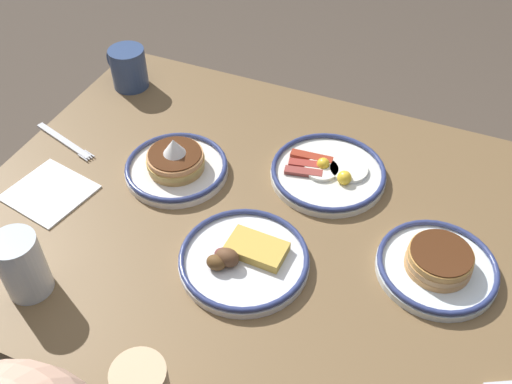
{
  "coord_description": "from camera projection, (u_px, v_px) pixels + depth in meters",
  "views": [
    {
      "loc": [
        -0.26,
        0.7,
        1.56
      ],
      "look_at": [
        0.05,
        -0.03,
        0.78
      ],
      "focal_mm": 40.64,
      "sensor_mm": 36.0,
      "label": 1
    }
  ],
  "objects": [
    {
      "name": "plate_far_companion",
      "position": [
        243.0,
        259.0,
        1.01
      ],
      "size": [
        0.23,
        0.23,
        0.05
      ],
      "color": "white",
      "rests_on": "dining_table"
    },
    {
      "name": "plate_center_pancakes",
      "position": [
        328.0,
        172.0,
        1.18
      ],
      "size": [
        0.23,
        0.23,
        0.04
      ],
      "color": "silver",
      "rests_on": "dining_table"
    },
    {
      "name": "plate_far_side",
      "position": [
        176.0,
        165.0,
        1.18
      ],
      "size": [
        0.21,
        0.21,
        0.09
      ],
      "color": "silver",
      "rests_on": "dining_table"
    },
    {
      "name": "fork_near",
      "position": [
        65.0,
        142.0,
        1.26
      ],
      "size": [
        0.18,
        0.07,
        0.01
      ],
      "color": "silver",
      "rests_on": "dining_table"
    },
    {
      "name": "plate_near_main",
      "position": [
        438.0,
        264.0,
        1.0
      ],
      "size": [
        0.21,
        0.21,
        0.05
      ],
      "color": "white",
      "rests_on": "dining_table"
    },
    {
      "name": "paper_napkin",
      "position": [
        49.0,
        192.0,
        1.15
      ],
      "size": [
        0.17,
        0.17,
        0.0
      ],
      "primitive_type": "cube",
      "rotation": [
        0.0,
        0.0,
        -0.18
      ],
      "color": "white",
      "rests_on": "dining_table"
    },
    {
      "name": "dining_table",
      "position": [
        275.0,
        254.0,
        1.16
      ],
      "size": [
        1.17,
        0.85,
        0.75
      ],
      "color": "brown",
      "rests_on": "ground_plane"
    },
    {
      "name": "drinking_glass",
      "position": [
        23.0,
        268.0,
        0.95
      ],
      "size": [
        0.08,
        0.08,
        0.12
      ],
      "color": "silver",
      "rests_on": "dining_table"
    },
    {
      "name": "coffee_mug",
      "position": [
        128.0,
        67.0,
        1.38
      ],
      "size": [
        0.12,
        0.08,
        0.1
      ],
      "color": "#334772",
      "rests_on": "dining_table"
    }
  ]
}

